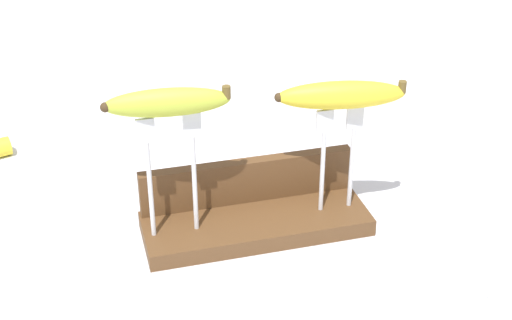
{
  "coord_description": "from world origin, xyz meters",
  "views": [
    {
      "loc": [
        -0.25,
        -0.92,
        0.66
      ],
      "look_at": [
        0.0,
        0.0,
        0.13
      ],
      "focal_mm": 51.97,
      "sensor_mm": 36.0,
      "label": 1
    }
  ],
  "objects_px": {
    "banana_raised_left": "(167,102)",
    "banana_raised_right": "(341,95)",
    "fork_fallen_far": "(497,307)",
    "fork_stand_left": "(171,165)",
    "fork_fallen_near": "(196,145)",
    "fork_stand_right": "(338,149)"
  },
  "relations": [
    {
      "from": "banana_raised_right",
      "to": "fork_fallen_far",
      "type": "height_order",
      "value": "banana_raised_right"
    },
    {
      "from": "banana_raised_left",
      "to": "banana_raised_right",
      "type": "xyz_separation_m",
      "value": [
        0.25,
        0.0,
        -0.02
      ]
    },
    {
      "from": "fork_stand_left",
      "to": "fork_fallen_far",
      "type": "relative_size",
      "value": 1.19
    },
    {
      "from": "banana_raised_right",
      "to": "fork_fallen_near",
      "type": "distance_m",
      "value": 0.41
    },
    {
      "from": "fork_stand_right",
      "to": "fork_fallen_far",
      "type": "bearing_deg",
      "value": -61.92
    },
    {
      "from": "banana_raised_right",
      "to": "banana_raised_left",
      "type": "bearing_deg",
      "value": -180.0
    },
    {
      "from": "banana_raised_right",
      "to": "fork_stand_right",
      "type": "bearing_deg",
      "value": -9.94
    },
    {
      "from": "fork_stand_right",
      "to": "banana_raised_right",
      "type": "height_order",
      "value": "banana_raised_right"
    },
    {
      "from": "banana_raised_left",
      "to": "fork_fallen_near",
      "type": "distance_m",
      "value": 0.4
    },
    {
      "from": "banana_raised_left",
      "to": "fork_stand_right",
      "type": "bearing_deg",
      "value": -0.0
    },
    {
      "from": "fork_stand_right",
      "to": "fork_fallen_near",
      "type": "distance_m",
      "value": 0.37
    },
    {
      "from": "fork_stand_left",
      "to": "banana_raised_left",
      "type": "relative_size",
      "value": 1.07
    },
    {
      "from": "fork_stand_right",
      "to": "fork_fallen_near",
      "type": "relative_size",
      "value": 0.97
    },
    {
      "from": "banana_raised_left",
      "to": "fork_fallen_near",
      "type": "xyz_separation_m",
      "value": [
        0.09,
        0.31,
        -0.24
      ]
    },
    {
      "from": "banana_raised_right",
      "to": "fork_fallen_far",
      "type": "xyz_separation_m",
      "value": [
        0.14,
        -0.26,
        -0.22
      ]
    },
    {
      "from": "banana_raised_right",
      "to": "fork_stand_left",
      "type": "bearing_deg",
      "value": -180.0
    },
    {
      "from": "fork_fallen_near",
      "to": "fork_fallen_far",
      "type": "xyz_separation_m",
      "value": [
        0.3,
        -0.56,
        0.0
      ]
    },
    {
      "from": "banana_raised_left",
      "to": "banana_raised_right",
      "type": "relative_size",
      "value": 0.92
    },
    {
      "from": "fork_fallen_near",
      "to": "banana_raised_right",
      "type": "bearing_deg",
      "value": -62.03
    },
    {
      "from": "fork_stand_left",
      "to": "fork_fallen_far",
      "type": "distance_m",
      "value": 0.49
    },
    {
      "from": "banana_raised_left",
      "to": "fork_fallen_near",
      "type": "bearing_deg",
      "value": 73.39
    },
    {
      "from": "fork_stand_right",
      "to": "banana_raised_right",
      "type": "relative_size",
      "value": 0.88
    }
  ]
}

